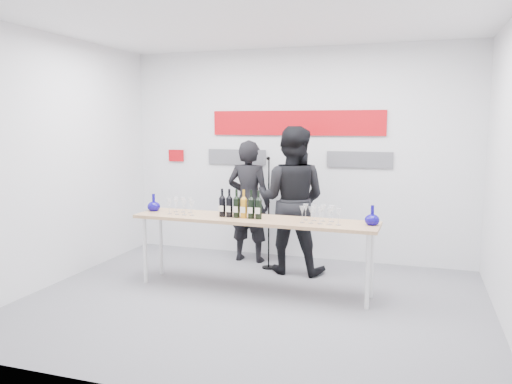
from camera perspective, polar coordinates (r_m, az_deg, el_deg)
ground at (r=5.60m, az=-0.43°, el=-12.44°), size 5.00×5.00×0.00m
back_wall at (r=7.20m, az=4.62°, el=4.28°), size 5.00×0.04×3.00m
signage at (r=7.17m, az=4.16°, el=6.73°), size 3.38×0.02×0.79m
tasting_table at (r=5.78m, az=-0.31°, el=-3.63°), size 2.87×0.63×0.86m
wine_bottles at (r=5.77m, az=-1.83°, el=-1.34°), size 0.53×0.09×0.33m
decanter_left at (r=6.36m, az=-11.62°, el=-1.16°), size 0.16×0.16×0.21m
decanter_right at (r=5.51m, az=13.15°, el=-2.59°), size 0.16×0.16×0.21m
glasses_left at (r=6.10m, az=-8.50°, el=-1.60°), size 0.36×0.23×0.18m
glasses_right at (r=5.54m, az=7.27°, el=-2.55°), size 0.46×0.23×0.18m
presenter_left at (r=7.01m, az=-0.83°, el=-1.06°), size 0.64×0.43×1.72m
presenter_right at (r=6.50m, az=4.08°, el=-0.92°), size 0.93×0.73×1.91m
mic_stand at (r=6.72m, az=1.45°, el=-4.91°), size 0.18×0.18×1.51m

